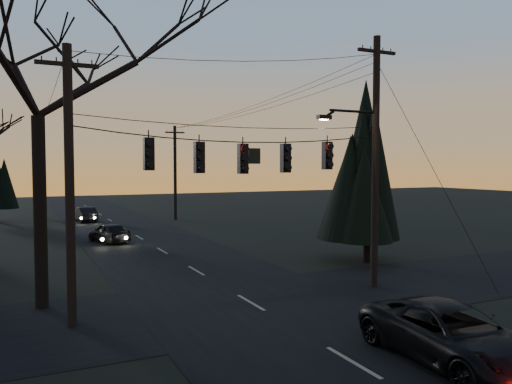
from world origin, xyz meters
name	(u,v)px	position (x,y,z in m)	size (l,w,h in m)	color
main_road	(172,257)	(0.00, 20.00, 0.01)	(8.00, 120.00, 0.02)	black
cross_road	(251,303)	(0.00, 10.00, 0.01)	(60.00, 7.00, 0.02)	black
utility_pole_right	(374,287)	(5.50, 10.00, 0.00)	(5.00, 0.30, 10.00)	black
utility_pole_left	(72,326)	(-6.00, 10.00, 0.00)	(1.80, 0.30, 8.50)	black
utility_pole_far_r	(176,220)	(5.50, 38.00, 0.00)	(1.80, 0.30, 8.50)	black
utility_pole_far_l	(35,217)	(-6.00, 46.00, 0.00)	(0.30, 0.30, 8.00)	black
span_signal_assembly	(244,157)	(-0.24, 10.00, 5.21)	(11.50, 0.44, 1.63)	black
bare_tree_left	(36,37)	(-6.74, 12.59, 9.21)	(10.77, 10.77, 13.17)	black
evergreen_right	(368,169)	(8.46, 14.23, 4.73)	(3.89, 3.89, 8.27)	black
suv_near	(452,335)	(2.19, 2.92, 0.71)	(2.36, 5.12, 1.42)	black
sedan_oncoming_a	(109,233)	(-2.22, 26.59, 0.64)	(1.51, 3.74, 1.28)	black
sedan_oncoming_b	(85,214)	(-2.12, 39.79, 0.64)	(1.35, 3.88, 1.28)	black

